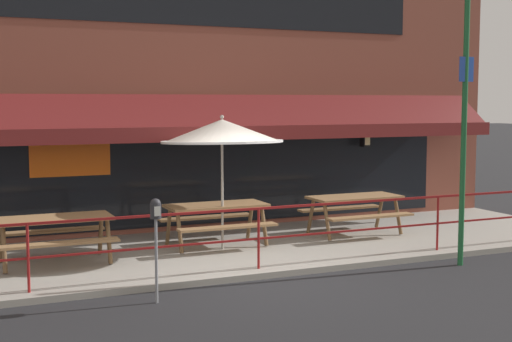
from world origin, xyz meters
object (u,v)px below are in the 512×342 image
picnic_table_right (355,204)px  street_sign_pole (464,127)px  patio_umbrella_centre (222,132)px  picnic_table_centre (216,213)px  picnic_table_left (55,227)px  parking_meter_near (156,219)px

picnic_table_right → street_sign_pole: street_sign_pole is taller
patio_umbrella_centre → picnic_table_centre: bearing=90.0°
picnic_table_centre → picnic_table_right: (2.88, -0.04, 0.00)m
picnic_table_left → street_sign_pole: street_sign_pole is taller
picnic_table_left → parking_meter_near: bearing=-68.8°
picnic_table_right → patio_umbrella_centre: size_ratio=0.76×
picnic_table_left → picnic_table_right: bearing=2.4°
parking_meter_near → picnic_table_left: bearing=111.2°
picnic_table_centre → parking_meter_near: (-1.92, -2.77, 0.44)m
picnic_table_centre → patio_umbrella_centre: 1.50m
patio_umbrella_centre → parking_meter_near: bearing=-127.7°
picnic_table_right → patio_umbrella_centre: 3.25m
picnic_table_centre → patio_umbrella_centre: (-0.00, -0.30, 1.47)m
picnic_table_centre → picnic_table_right: same height
picnic_table_left → parking_meter_near: size_ratio=1.27×
picnic_table_left → picnic_table_centre: bearing=5.6°
picnic_table_centre → patio_umbrella_centre: patio_umbrella_centre is taller
patio_umbrella_centre → parking_meter_near: (-1.92, -2.48, -1.03)m
picnic_table_right → picnic_table_centre: bearing=179.1°
picnic_table_right → picnic_table_left: bearing=-177.6°
picnic_table_centre → picnic_table_right: 2.88m
picnic_table_left → street_sign_pole: (6.20, -2.38, 1.59)m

